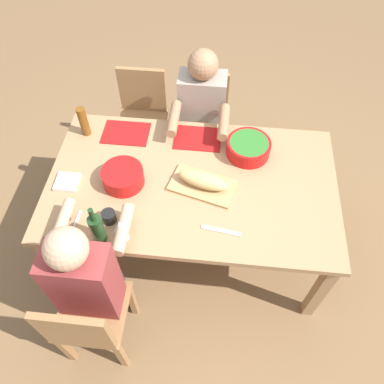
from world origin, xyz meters
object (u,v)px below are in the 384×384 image
(chair_near_left, at_px, (87,323))
(serving_bowl_greens, at_px, (248,147))
(dining_table, at_px, (192,189))
(cutting_board, at_px, (203,186))
(diner_far_center, at_px, (201,114))
(chair_far_left, at_px, (142,114))
(napkin_stack, at_px, (67,182))
(bread_loaf, at_px, (203,180))
(beer_bottle, at_px, (84,121))
(wine_bottle, at_px, (97,228))
(diner_near_left, at_px, (88,276))
(cup_near_left, at_px, (109,217))
(serving_bowl_salad, at_px, (123,176))
(chair_far_center, at_px, (203,119))
(wine_glass, at_px, (120,227))

(chair_near_left, relative_size, serving_bowl_greens, 2.96)
(dining_table, bearing_deg, cutting_board, -24.77)
(dining_table, xyz_separation_m, serving_bowl_greens, (0.34, 0.28, 0.13))
(dining_table, relative_size, cutting_board, 4.56)
(diner_far_center, bearing_deg, serving_bowl_greens, -49.17)
(chair_far_left, relative_size, napkin_stack, 6.07)
(diner_far_center, bearing_deg, chair_near_left, -108.12)
(dining_table, height_order, bread_loaf, bread_loaf)
(beer_bottle, bearing_deg, wine_bottle, -69.72)
(diner_far_center, relative_size, diner_near_left, 1.00)
(diner_far_center, relative_size, cup_near_left, 14.72)
(cup_near_left, bearing_deg, serving_bowl_salad, 85.25)
(cutting_board, bearing_deg, bread_loaf, 0.00)
(chair_near_left, xyz_separation_m, serving_bowl_salad, (0.08, 0.81, 0.32))
(chair_near_left, bearing_deg, chair_far_center, 73.71)
(dining_table, xyz_separation_m, diner_far_center, (-0.00, 0.67, 0.03))
(beer_bottle, distance_m, napkin_stack, 0.45)
(serving_bowl_salad, height_order, cup_near_left, serving_bowl_salad)
(chair_near_left, height_order, napkin_stack, chair_near_left)
(chair_far_left, height_order, wine_bottle, wine_bottle)
(chair_far_center, distance_m, cutting_board, 0.93)
(serving_bowl_salad, xyz_separation_m, bread_loaf, (0.49, 0.02, 0.00))
(cup_near_left, bearing_deg, dining_table, 36.74)
(chair_near_left, height_order, wine_glass, wine_glass)
(diner_far_center, distance_m, serving_bowl_salad, 0.84)
(dining_table, relative_size, serving_bowl_greens, 6.34)
(serving_bowl_salad, relative_size, wine_bottle, 0.89)
(bread_loaf, bearing_deg, wine_bottle, -141.83)
(cutting_board, relative_size, napkin_stack, 2.86)
(dining_table, distance_m, wine_bottle, 0.68)
(beer_bottle, relative_size, cup_near_left, 2.70)
(serving_bowl_greens, xyz_separation_m, cutting_board, (-0.27, -0.31, -0.05))
(bread_loaf, bearing_deg, chair_far_left, 122.70)
(chair_near_left, bearing_deg, dining_table, 59.69)
(beer_bottle, height_order, napkin_stack, beer_bottle)
(napkin_stack, bearing_deg, diner_near_left, -64.56)
(chair_far_center, xyz_separation_m, chair_near_left, (-0.50, -1.72, 0.00))
(napkin_stack, bearing_deg, dining_table, 6.84)
(diner_far_center, xyz_separation_m, serving_bowl_greens, (0.34, -0.40, 0.10))
(cup_near_left, bearing_deg, bread_loaf, 30.25)
(napkin_stack, bearing_deg, cup_near_left, -36.26)
(cutting_board, relative_size, wine_bottle, 1.38)
(dining_table, bearing_deg, napkin_stack, -173.16)
(serving_bowl_greens, xyz_separation_m, napkin_stack, (-1.12, -0.37, -0.05))
(beer_bottle, bearing_deg, cutting_board, -24.45)
(dining_table, height_order, cup_near_left, cup_near_left)
(chair_far_left, bearing_deg, serving_bowl_greens, -34.51)
(wine_bottle, xyz_separation_m, napkin_stack, (-0.31, 0.37, -0.10))
(serving_bowl_greens, distance_m, wine_bottle, 1.10)
(chair_far_center, relative_size, serving_bowl_salad, 3.28)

